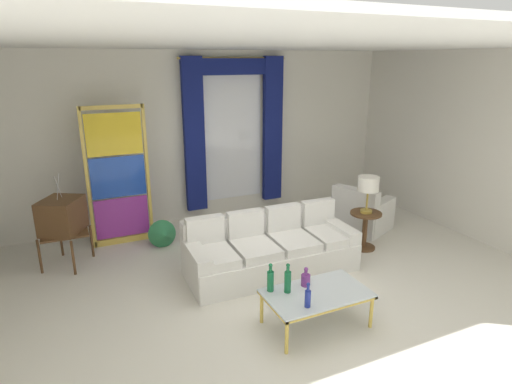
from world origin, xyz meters
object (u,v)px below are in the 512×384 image
Objects in this scene: bottle_blue_decanter at (270,280)px; vintage_tv at (62,217)px; bottle_ruby_flask at (308,297)px; round_side_table at (365,227)px; bottle_crystal_tall at (288,281)px; armchair_white at (361,214)px; table_lamp_brass at (368,185)px; coffee_table at (317,295)px; bottle_amber_squat at (306,279)px; stained_glass_divider at (119,180)px; peacock_figurine at (164,235)px; couch_white_long at (269,249)px.

bottle_blue_decanter is 3.22m from vintage_tv.
round_side_table is at bearing 38.65° from bottle_ruby_flask.
armchair_white is at bearing 37.40° from bottle_crystal_tall.
bottle_crystal_tall is at bearing 98.08° from bottle_ruby_flask.
vintage_tv is (-2.17, 2.60, 0.18)m from bottle_crystal_tall.
coffee_table is at bearing -141.50° from table_lamp_brass.
bottle_ruby_flask is at bearing -140.29° from coffee_table.
armchair_white is (2.46, 2.25, -0.23)m from bottle_ruby_flask.
bottle_amber_squat is 0.38× the size of round_side_table.
bottle_crystal_tall is 1.24× the size of bottle_ruby_flask.
stained_glass_divider is (-3.82, 1.16, 0.77)m from armchair_white.
vintage_tv is 4.75m from armchair_white.
couch_white_long is at bearing -48.05° from peacock_figurine.
stained_glass_divider is (-1.57, 3.03, 0.57)m from bottle_amber_squat.
table_lamp_brass is (2.23, 1.17, 0.48)m from bottle_blue_decanter.
vintage_tv is at bearing 171.60° from armchair_white.
table_lamp_brass is (2.07, 1.28, 0.48)m from bottle_crystal_tall.
bottle_crystal_tall is at bearing -73.13° from peacock_figurine.
coffee_table is at bearing -141.50° from round_side_table.
bottle_amber_squat is at bearing -145.75° from table_lamp_brass.
vintage_tv is at bearing -151.38° from stained_glass_divider.
bottle_ruby_flask is at bearing -64.98° from bottle_blue_decanter.
bottle_ruby_flask is at bearing -137.44° from armchair_white.
bottle_blue_decanter is at bearing -75.86° from peacock_figurine.
round_side_table is (2.02, 1.62, -0.16)m from bottle_ruby_flask.
bottle_blue_decanter is 2.53m from round_side_table.
bottle_crystal_tall reaches higher than peacock_figurine.
couch_white_long is 7.11× the size of bottle_blue_decanter.
coffee_table is 1.06× the size of armchair_white.
couch_white_long is at bearing -27.59° from vintage_tv.
armchair_white is 4.07m from stained_glass_divider.
table_lamp_brass is at bearing -27.93° from stained_glass_divider.
round_side_table reaches higher than coffee_table.
round_side_table is at bearing 27.79° from bottle_blue_decanter.
table_lamp_brass reaches higher than round_side_table.
bottle_crystal_tall is at bearing -66.80° from stained_glass_divider.
couch_white_long reaches higher than round_side_table.
stained_glass_divider reaches higher than coffee_table.
bottle_crystal_tall is 0.35m from bottle_ruby_flask.
bottle_crystal_tall is 1.53× the size of bottle_amber_squat.
couch_white_long is 1.31m from bottle_blue_decanter.
couch_white_long is 6.87× the size of bottle_crystal_tall.
vintage_tv is (-2.22, 2.94, 0.21)m from bottle_ruby_flask.
bottle_crystal_tall is at bearing -50.19° from vintage_tv.
peacock_figurine is at bearing 155.45° from round_side_table.
round_side_table is (2.07, 1.28, -0.19)m from bottle_crystal_tall.
couch_white_long reaches higher than bottle_amber_squat.
bottle_ruby_flask is 0.13× the size of stained_glass_divider.
bottle_amber_squat is 0.21× the size of armchair_white.
coffee_table is 0.52× the size of stained_glass_divider.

